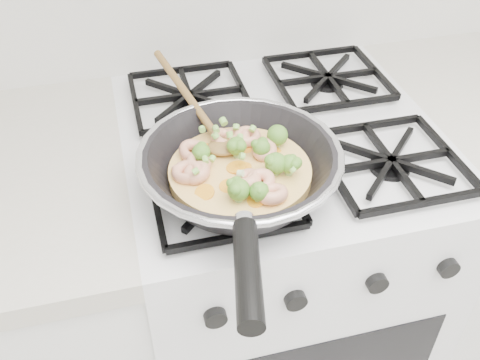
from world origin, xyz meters
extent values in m
cube|color=white|center=(0.00, 1.70, 0.45)|extent=(0.60, 0.60, 0.90)
cube|color=black|center=(0.00, 1.70, 0.91)|extent=(0.56, 0.56, 0.02)
torus|color=silver|center=(-0.12, 1.55, 0.98)|extent=(0.33, 0.33, 0.01)
cylinder|color=black|center=(-0.17, 1.32, 0.98)|extent=(0.07, 0.17, 0.03)
cylinder|color=#F5C66A|center=(-0.12, 1.55, 0.95)|extent=(0.23, 0.23, 0.02)
ellipsoid|color=brown|center=(-0.13, 1.60, 0.97)|extent=(0.06, 0.07, 0.02)
cylinder|color=brown|center=(-0.17, 1.74, 0.99)|extent=(0.08, 0.25, 0.06)
torus|color=#DEA483|center=(-0.07, 1.58, 0.97)|extent=(0.07, 0.07, 0.03)
torus|color=#DEA483|center=(-0.12, 1.51, 0.97)|extent=(0.07, 0.06, 0.03)
torus|color=#DEA483|center=(-0.20, 1.55, 0.97)|extent=(0.08, 0.08, 0.03)
torus|color=#DEA483|center=(-0.11, 1.62, 0.97)|extent=(0.06, 0.06, 0.02)
torus|color=#DEA483|center=(-0.19, 1.55, 0.97)|extent=(0.07, 0.07, 0.03)
torus|color=#DEA483|center=(-0.19, 1.60, 0.97)|extent=(0.07, 0.07, 0.02)
torus|color=#DEA483|center=(-0.18, 1.57, 0.97)|extent=(0.06, 0.06, 0.03)
torus|color=#DEA483|center=(-0.09, 1.47, 0.97)|extent=(0.07, 0.07, 0.03)
torus|color=#DEA483|center=(-0.13, 1.62, 0.97)|extent=(0.05, 0.05, 0.03)
torus|color=#DEA483|center=(-0.09, 1.62, 0.97)|extent=(0.08, 0.08, 0.03)
torus|color=#DEA483|center=(-0.10, 1.50, 0.97)|extent=(0.07, 0.07, 0.03)
ellipsoid|color=#5A9330|center=(-0.11, 1.47, 0.98)|extent=(0.04, 0.04, 0.03)
ellipsoid|color=#5A9330|center=(-0.12, 1.58, 0.98)|extent=(0.04, 0.04, 0.03)
ellipsoid|color=#5A9330|center=(-0.07, 1.52, 0.98)|extent=(0.05, 0.05, 0.03)
ellipsoid|color=#5A9330|center=(-0.05, 1.60, 0.98)|extent=(0.05, 0.05, 0.04)
ellipsoid|color=#5A9330|center=(-0.08, 1.57, 0.98)|extent=(0.04, 0.04, 0.03)
ellipsoid|color=#5A9330|center=(-0.05, 1.52, 0.98)|extent=(0.04, 0.04, 0.03)
ellipsoid|color=#5A9330|center=(-0.18, 1.58, 0.98)|extent=(0.04, 0.04, 0.03)
ellipsoid|color=#5A9330|center=(-0.14, 1.48, 0.98)|extent=(0.04, 0.04, 0.03)
cylinder|color=orange|center=(-0.09, 1.47, 0.96)|extent=(0.03, 0.03, 0.01)
cylinder|color=orange|center=(-0.22, 1.56, 0.96)|extent=(0.03, 0.03, 0.01)
cylinder|color=orange|center=(-0.19, 1.51, 0.96)|extent=(0.04, 0.04, 0.01)
cylinder|color=orange|center=(-0.15, 1.51, 0.96)|extent=(0.03, 0.03, 0.01)
cylinder|color=orange|center=(-0.12, 1.47, 0.96)|extent=(0.04, 0.04, 0.01)
cylinder|color=orange|center=(-0.21, 1.55, 0.96)|extent=(0.03, 0.03, 0.01)
cylinder|color=orange|center=(-0.11, 1.55, 0.96)|extent=(0.04, 0.04, 0.00)
cylinder|color=orange|center=(-0.10, 1.60, 0.96)|extent=(0.03, 0.03, 0.01)
cylinder|color=orange|center=(-0.13, 1.55, 0.96)|extent=(0.03, 0.03, 0.01)
cylinder|color=orange|center=(-0.17, 1.61, 0.96)|extent=(0.03, 0.03, 0.01)
cylinder|color=orange|center=(-0.05, 1.59, 0.96)|extent=(0.03, 0.03, 0.01)
cylinder|color=#7FC24D|center=(-0.11, 1.60, 0.98)|extent=(0.01, 0.01, 0.01)
cylinder|color=#7FC24D|center=(-0.12, 1.62, 0.98)|extent=(0.01, 0.01, 0.01)
cylinder|color=#7FC24D|center=(-0.14, 1.63, 0.98)|extent=(0.01, 0.01, 0.01)
cylinder|color=#7FC24D|center=(-0.16, 1.64, 0.98)|extent=(0.01, 0.01, 0.01)
cylinder|color=#7FC24D|center=(-0.16, 1.57, 0.97)|extent=(0.01, 0.01, 0.01)
cylinder|color=#7FC24D|center=(-0.08, 1.62, 0.98)|extent=(0.01, 0.01, 0.01)
cylinder|color=#7FC24D|center=(-0.15, 1.61, 0.98)|extent=(0.01, 0.01, 0.01)
cylinder|color=#7FC24D|center=(-0.14, 1.49, 0.97)|extent=(0.01, 0.01, 0.01)
cylinder|color=#7FC24D|center=(-0.05, 1.50, 0.98)|extent=(0.01, 0.01, 0.01)
cylinder|color=#7FC24D|center=(-0.12, 1.65, 0.98)|extent=(0.01, 0.01, 0.01)
cylinder|color=#7FC24D|center=(-0.20, 1.53, 0.98)|extent=(0.01, 0.01, 0.01)
cylinder|color=beige|center=(-0.13, 1.51, 0.98)|extent=(0.01, 0.01, 0.01)
cylinder|color=#7FC24D|center=(-0.12, 1.55, 0.98)|extent=(0.01, 0.01, 0.01)
cylinder|color=#7FC24D|center=(-0.11, 1.63, 0.98)|extent=(0.01, 0.01, 0.01)
cylinder|color=#7FC24D|center=(-0.17, 1.56, 0.98)|extent=(0.01, 0.01, 0.01)
camera|label=1|loc=(-0.29, 0.89, 1.50)|focal=40.99mm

